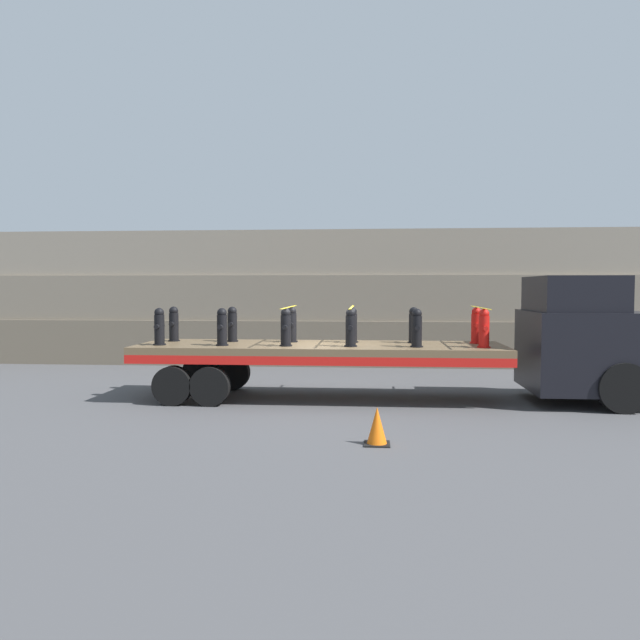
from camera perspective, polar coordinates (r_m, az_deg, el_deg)
name	(u,v)px	position (r m, az deg, el deg)	size (l,w,h in m)	color
ground_plane	(320,399)	(15.27, 0.00, -7.20)	(120.00, 120.00, 0.00)	#474749
rock_cliff	(338,297)	(22.57, 1.63, 2.07)	(60.00, 3.30, 4.67)	#665B4C
truck_cab	(586,339)	(15.82, 23.16, -1.62)	(2.59, 2.70, 2.96)	black
flatbed_trailer	(297,354)	(15.17, -2.15, -3.16)	(8.80, 2.56, 1.33)	brown
fire_hydrant_black_near_0	(159,327)	(15.32, -14.48, -0.62)	(0.30, 0.48, 0.89)	black
fire_hydrant_black_far_0	(174,324)	(16.35, -13.22, -0.38)	(0.30, 0.48, 0.89)	black
fire_hydrant_black_near_1	(222,327)	(14.89, -8.95, -0.66)	(0.30, 0.48, 0.89)	black
fire_hydrant_black_far_1	(232,325)	(15.94, -8.02, -0.42)	(0.30, 0.48, 0.89)	black
fire_hydrant_black_near_2	(286,328)	(14.60, -3.15, -0.70)	(0.30, 0.48, 0.89)	black
fire_hydrant_black_far_2	(292,325)	(15.67, -2.60, -0.45)	(0.30, 0.48, 0.89)	black
fire_hydrant_black_near_3	(351,328)	(14.47, 2.82, -0.73)	(0.30, 0.48, 0.89)	black
fire_hydrant_black_far_3	(352,325)	(15.55, 2.96, -0.48)	(0.30, 0.48, 0.89)	black
fire_hydrant_black_near_4	(417,328)	(14.50, 8.84, -0.76)	(0.30, 0.48, 0.89)	black
fire_hydrant_black_far_4	(414,325)	(15.57, 8.56, -0.50)	(0.30, 0.48, 0.89)	black
fire_hydrant_red_near_5	(484,329)	(14.68, 14.77, -0.78)	(0.30, 0.48, 0.89)	red
fire_hydrant_red_far_5	(476,326)	(15.74, 14.09, -0.52)	(0.30, 0.48, 0.89)	red
cargo_strap_rear	(289,307)	(15.11, -2.87, 1.18)	(0.05, 2.66, 0.01)	yellow
cargo_strap_middle	(352,307)	(14.99, 2.90, 1.16)	(0.05, 2.66, 0.01)	yellow
cargo_strap_front	(480,308)	(15.19, 14.44, 1.10)	(0.05, 2.66, 0.01)	yellow
traffic_cone	(377,426)	(10.90, 5.24, -9.65)	(0.45, 0.45, 0.66)	black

